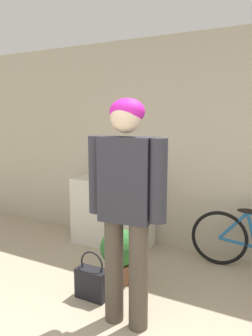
{
  "coord_description": "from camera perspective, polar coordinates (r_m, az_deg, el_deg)",
  "views": [
    {
      "loc": [
        0.84,
        -0.97,
        1.65
      ],
      "look_at": [
        -0.32,
        1.15,
        1.27
      ],
      "focal_mm": 35.0,
      "sensor_mm": 36.0,
      "label": 1
    }
  ],
  "objects": [
    {
      "name": "banana",
      "position": [
        4.13,
        -2.88,
        -1.85
      ],
      "size": [
        0.36,
        0.09,
        0.04
      ],
      "color": "#EAD64C",
      "rests_on": "side_shelf"
    },
    {
      "name": "handbag",
      "position": [
        3.18,
        -5.95,
        -19.18
      ],
      "size": [
        0.3,
        0.14,
        0.45
      ],
      "color": "black",
      "rests_on": "ground_plane"
    },
    {
      "name": "side_shelf",
      "position": [
        4.27,
        -2.33,
        -7.61
      ],
      "size": [
        1.0,
        0.5,
        0.85
      ],
      "color": "beige",
      "rests_on": "ground_plane"
    },
    {
      "name": "potted_plant",
      "position": [
        3.39,
        -1.24,
        -14.5
      ],
      "size": [
        0.38,
        0.38,
        0.54
      ],
      "color": "brown",
      "rests_on": "ground_plane"
    },
    {
      "name": "wall_back",
      "position": [
        3.91,
        16.21,
        3.52
      ],
      "size": [
        8.0,
        0.07,
        2.6
      ],
      "color": "#B7AD99",
      "rests_on": "ground_plane"
    },
    {
      "name": "person",
      "position": [
        2.49,
        0.02,
        -4.88
      ],
      "size": [
        0.65,
        0.26,
        1.78
      ],
      "rotation": [
        0.0,
        0.0,
        0.11
      ],
      "color": "#4C4238",
      "rests_on": "ground_plane"
    }
  ]
}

